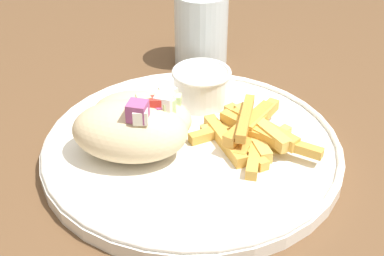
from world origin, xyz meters
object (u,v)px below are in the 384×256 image
pita_sandwich_far (143,116)px  water_glass (201,32)px  fries_pile (251,132)px  sauce_ramekin (201,85)px  pita_sandwich_near (131,132)px  plate (192,148)px

pita_sandwich_far → water_glass: bearing=89.2°
fries_pile → sauce_ramekin: 0.09m
pita_sandwich_far → sauce_ramekin: (0.08, 0.04, -0.00)m
water_glass → pita_sandwich_near: bearing=-126.1°
plate → pita_sandwich_far: pita_sandwich_far is taller
fries_pile → sauce_ramekin: size_ratio=1.90×
fries_pile → water_glass: 0.22m
pita_sandwich_near → pita_sandwich_far: (0.02, 0.03, -0.00)m
pita_sandwich_far → plate: bearing=-1.1°
pita_sandwich_near → water_glass: bearing=81.2°
pita_sandwich_far → water_glass: water_glass is taller
plate → pita_sandwich_near: pita_sandwich_near is taller
pita_sandwich_near → water_glass: (0.14, 0.20, 0.00)m
plate → fries_pile: bearing=-13.5°
pita_sandwich_near → sauce_ramekin: bearing=63.8°
fries_pile → sauce_ramekin: bearing=103.0°
pita_sandwich_near → pita_sandwich_far: size_ratio=1.08×
plate → pita_sandwich_far: (-0.04, 0.03, 0.03)m
pita_sandwich_near → sauce_ramekin: (0.10, 0.07, -0.01)m
water_glass → sauce_ramekin: bearing=-109.9°
plate → pita_sandwich_near: size_ratio=2.23×
plate → fries_pile: 0.06m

